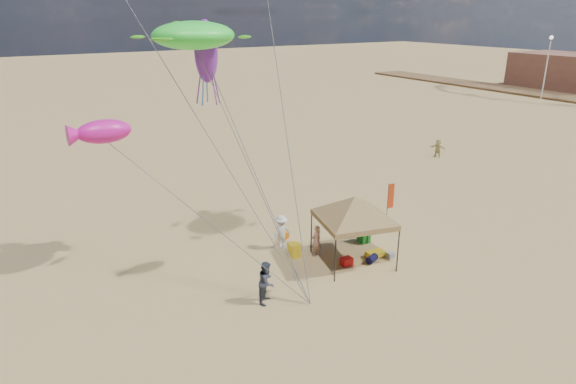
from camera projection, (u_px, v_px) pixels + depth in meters
name	position (u px, v px, depth m)	size (l,w,h in m)	color
ground	(327.00, 307.00, 20.12)	(280.00, 280.00, 0.00)	tan
canopy_tent	(355.00, 199.00, 22.75)	(5.95, 5.95, 3.79)	black
feather_flag	(390.00, 199.00, 26.53)	(0.42, 0.04, 2.72)	black
cooler_red	(346.00, 261.00, 23.39)	(0.54, 0.38, 0.38)	red
cooler_blue	(349.00, 225.00, 27.33)	(0.54, 0.38, 0.38)	#1437A3
bag_navy	(372.00, 259.00, 23.67)	(0.36, 0.36, 0.60)	#0D0B33
bag_orange	(285.00, 234.00, 26.27)	(0.36, 0.36, 0.60)	orange
chair_green	(364.00, 236.00, 25.69)	(0.50, 0.50, 0.70)	#167D20
chair_yellow	(294.00, 250.00, 24.14)	(0.50, 0.50, 0.70)	yellow
crate_grey	(390.00, 255.00, 24.10)	(0.34, 0.30, 0.28)	gray
beach_cart	(375.00, 253.00, 24.14)	(0.90, 0.50, 0.24)	yellow
person_near_a	(316.00, 241.00, 24.06)	(0.58, 0.38, 1.59)	#AC7962
person_near_b	(267.00, 282.00, 20.21)	(0.87, 0.68, 1.80)	#343A48
person_near_c	(281.00, 232.00, 24.87)	(1.13, 0.65, 1.74)	silver
person_far_c	(438.00, 148.00, 40.61)	(1.38, 0.44, 1.49)	tan
building_north	(566.00, 71.00, 76.53)	(10.00, 14.00, 5.20)	#8C5947
lamp_north	(548.00, 57.00, 66.38)	(0.50, 0.50, 8.25)	silver
turtle_kite	(194.00, 35.00, 20.06)	(3.40, 2.72, 1.13)	#33FF3C
fish_kite	(104.00, 131.00, 17.64)	(1.90, 0.95, 0.85)	#D2158F
squid_kite	(206.00, 52.00, 21.63)	(1.02, 1.02, 2.66)	purple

